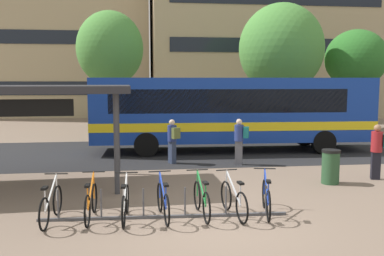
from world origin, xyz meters
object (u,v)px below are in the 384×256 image
(parked_bicycle_green_4, at_px, (202,200))
(commuter_olive_pack_1, at_px, (173,138))
(street_tree_1, at_px, (110,49))
(parked_bicycle_silver_5, at_px, (234,200))
(commuter_teal_pack_0, at_px, (378,148))
(street_tree_2, at_px, (356,59))
(parked_bicycle_blue_3, at_px, (163,202))
(city_bus, at_px, (233,111))
(transit_shelter, at_px, (9,92))
(parked_bicycle_white_0, at_px, (51,206))
(commuter_teal_pack_2, at_px, (240,138))
(trash_bin, at_px, (331,167))
(parked_bicycle_orange_1, at_px, (91,203))
(street_tree_0, at_px, (281,49))
(parked_bicycle_blue_6, at_px, (266,198))
(parked_bicycle_white_2, at_px, (125,204))

(parked_bicycle_green_4, distance_m, commuter_olive_pack_1, 6.21)
(commuter_olive_pack_1, distance_m, street_tree_1, 10.48)
(parked_bicycle_silver_5, bearing_deg, parked_bicycle_green_4, 75.09)
(commuter_teal_pack_0, relative_size, street_tree_2, 0.28)
(parked_bicycle_blue_3, bearing_deg, parked_bicycle_green_4, -91.95)
(commuter_teal_pack_0, xyz_separation_m, street_tree_2, (6.18, 13.07, 3.42))
(city_bus, distance_m, transit_shelter, 9.52)
(parked_bicycle_white_0, distance_m, commuter_teal_pack_2, 7.98)
(parked_bicycle_green_4, distance_m, street_tree_1, 16.39)
(street_tree_1, bearing_deg, parked_bicycle_blue_3, -82.19)
(trash_bin, xyz_separation_m, street_tree_1, (-7.31, 12.91, 4.37))
(parked_bicycle_blue_3, xyz_separation_m, parked_bicycle_silver_5, (1.61, -0.04, 0.00))
(parked_bicycle_blue_3, relative_size, commuter_teal_pack_0, 0.99)
(parked_bicycle_white_0, bearing_deg, street_tree_2, -39.80)
(street_tree_2, bearing_deg, trash_bin, -120.41)
(parked_bicycle_orange_1, height_order, street_tree_0, street_tree_0)
(transit_shelter, relative_size, street_tree_0, 0.90)
(commuter_olive_pack_1, height_order, street_tree_2, street_tree_2)
(commuter_teal_pack_0, bearing_deg, parked_bicycle_silver_5, 46.47)
(city_bus, distance_m, parked_bicycle_blue_6, 8.97)
(parked_bicycle_white_2, xyz_separation_m, parked_bicycle_blue_3, (0.84, 0.03, 0.00))
(parked_bicycle_orange_1, height_order, commuter_teal_pack_2, commuter_teal_pack_2)
(parked_bicycle_orange_1, relative_size, parked_bicycle_blue_6, 1.02)
(parked_bicycle_orange_1, relative_size, street_tree_2, 0.28)
(parked_bicycle_blue_6, relative_size, commuter_teal_pack_2, 1.00)
(transit_shelter, bearing_deg, parked_bicycle_blue_6, -29.13)
(parked_bicycle_white_2, distance_m, parked_bicycle_blue_3, 0.84)
(commuter_teal_pack_0, xyz_separation_m, commuter_teal_pack_2, (-3.73, 2.77, -0.02))
(parked_bicycle_white_0, bearing_deg, street_tree_1, 3.17)
(commuter_teal_pack_2, bearing_deg, commuter_olive_pack_1, 8.41)
(parked_bicycle_green_4, relative_size, commuter_teal_pack_0, 0.99)
(parked_bicycle_blue_3, height_order, parked_bicycle_blue_6, same)
(parked_bicycle_green_4, relative_size, commuter_olive_pack_1, 1.04)
(commuter_teal_pack_0, height_order, trash_bin, commuter_teal_pack_0)
(parked_bicycle_orange_1, bearing_deg, parked_bicycle_white_2, -99.93)
(parked_bicycle_silver_5, relative_size, street_tree_1, 0.24)
(transit_shelter, relative_size, commuter_olive_pack_1, 4.16)
(trash_bin, height_order, street_tree_2, street_tree_2)
(parked_bicycle_white_2, distance_m, parked_bicycle_blue_6, 3.23)
(parked_bicycle_silver_5, bearing_deg, parked_bicycle_blue_3, 80.94)
(transit_shelter, bearing_deg, commuter_olive_pack_1, 28.57)
(transit_shelter, height_order, trash_bin, transit_shelter)
(commuter_teal_pack_0, xyz_separation_m, street_tree_1, (-9.00, 12.58, 3.89))
(parked_bicycle_silver_5, height_order, commuter_olive_pack_1, commuter_olive_pack_1)
(parked_bicycle_blue_6, xyz_separation_m, commuter_olive_pack_1, (-1.68, 6.23, 0.57))
(parked_bicycle_orange_1, height_order, commuter_teal_pack_0, commuter_teal_pack_0)
(city_bus, xyz_separation_m, commuter_olive_pack_1, (-2.87, -2.55, -0.82))
(parked_bicycle_blue_3, distance_m, street_tree_0, 17.92)
(commuter_teal_pack_0, bearing_deg, parked_bicycle_white_2, 38.04)
(commuter_olive_pack_1, relative_size, commuter_teal_pack_2, 0.98)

